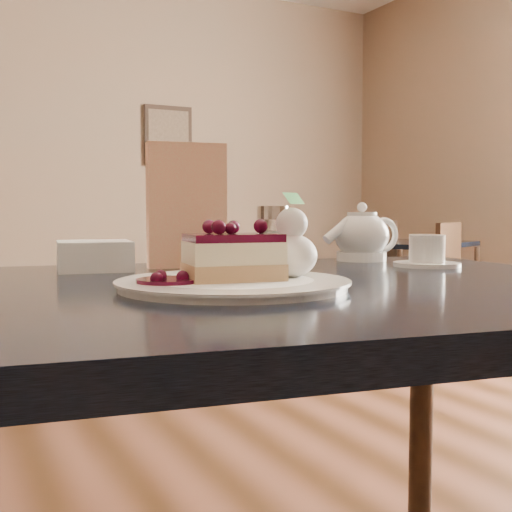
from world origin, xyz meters
name	(u,v)px	position (x,y,z in m)	size (l,w,h in m)	color
main_table	(223,342)	(0.20, 0.16, 0.72)	(1.40, 1.04, 0.80)	black
dessert_plate	(233,285)	(0.19, 0.11, 0.81)	(0.32, 0.32, 0.01)	white
cheesecake_slice	(233,257)	(0.19, 0.11, 0.85)	(0.14, 0.11, 0.06)	tan
whipped_cream	(292,255)	(0.29, 0.10, 0.85)	(0.07, 0.07, 0.06)	white
berry_sauce	(168,281)	(0.10, 0.12, 0.82)	(0.09, 0.09, 0.01)	#45081D
tea_set	(374,240)	(0.66, 0.40, 0.85)	(0.20, 0.30, 0.11)	white
menu_card	(187,206)	(0.26, 0.45, 0.92)	(0.15, 0.03, 0.24)	beige
sugar_shaker	(272,234)	(0.45, 0.46, 0.86)	(0.06, 0.06, 0.12)	white
napkin_stack	(94,256)	(0.09, 0.47, 0.83)	(0.13, 0.13, 0.05)	white
bg_table_far_right	(413,319)	(3.20, 3.21, 0.06)	(1.11, 1.63, 1.09)	black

